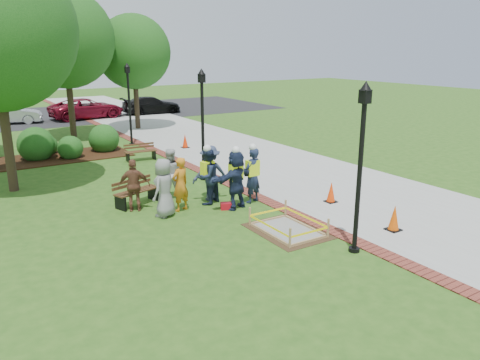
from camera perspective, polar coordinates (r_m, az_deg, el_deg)
ground at (r=13.73m, az=0.96°, el=-5.48°), size 100.00×100.00×0.00m
sidewalk at (r=24.43m, az=-2.28°, el=4.07°), size 6.00×60.00×0.02m
brick_edging at (r=23.00m, az=-9.29°, el=3.14°), size 0.50×60.00×0.03m
mulch_bed at (r=23.53m, az=-21.93°, el=2.49°), size 7.00×3.00×0.05m
parking_lot at (r=38.62m, az=-22.03°, el=7.28°), size 36.00×12.00×0.01m
wet_concrete_pad at (r=13.24m, az=5.82°, el=-5.29°), size 1.73×2.33×0.55m
bench_near at (r=15.72m, az=-12.43°, el=-2.02°), size 1.64×0.97×0.85m
bench_far at (r=21.89m, az=-11.99°, el=2.97°), size 1.44×0.58×0.76m
cone_front at (r=13.87m, az=18.27°, el=-4.48°), size 0.38×0.38×0.76m
cone_back at (r=15.84m, az=11.05°, el=-1.52°), size 0.36×0.36×0.71m
cone_far at (r=24.27m, az=-6.71°, el=4.70°), size 0.37×0.37×0.72m
toolbox at (r=14.98m, az=-1.54°, el=-3.18°), size 0.50×0.40×0.22m
lamp_near at (r=11.59m, az=14.51°, el=2.82°), size 0.28×0.28×4.26m
lamp_mid at (r=17.90m, az=-4.60°, el=7.73°), size 0.28×0.28×4.26m
lamp_far at (r=25.19m, az=-13.38°, el=9.70°), size 0.28×0.28×4.26m
tree_back at (r=27.79m, az=-20.62°, el=15.81°), size 5.28×5.28×8.10m
tree_right at (r=30.41m, az=-12.85°, el=14.98°), size 4.53×4.53×7.01m
shrub_b at (r=23.57m, az=-23.43°, el=2.29°), size 1.64×1.64×1.64m
shrub_c at (r=23.26m, az=-19.87°, el=2.50°), size 1.16×1.16×1.16m
shrub_d at (r=24.33m, az=-16.14°, el=3.37°), size 1.47×1.47×1.47m
shrub_e at (r=24.62m, az=-22.33°, el=2.95°), size 0.99×0.99×0.99m
casual_person_a at (r=14.33m, az=-9.23°, el=-0.95°), size 0.69×0.62×1.80m
casual_person_b at (r=14.76m, az=-7.28°, el=-0.54°), size 0.63×0.50×1.72m
casual_person_c at (r=16.03m, az=-8.54°, el=0.76°), size 0.65×0.55×1.74m
casual_person_d at (r=14.99m, az=-12.77°, el=-0.66°), size 0.63×0.52×1.67m
casual_person_e at (r=15.72m, az=-3.65°, el=0.85°), size 0.67×0.52×1.86m
hivis_worker_a at (r=14.81m, az=-0.50°, el=0.22°), size 0.68×0.53×2.04m
hivis_worker_b at (r=15.41m, az=1.53°, el=0.77°), size 0.68×0.54×2.00m
hivis_worker_c at (r=15.30m, az=-3.96°, el=0.61°), size 0.69×0.58×1.99m
parked_car_b at (r=35.57m, az=-26.07°, el=6.17°), size 2.87×4.65×1.41m
parked_car_c at (r=36.25m, az=-18.06°, el=7.15°), size 2.62×5.06×1.58m
parked_car_d at (r=37.70m, az=-10.69°, el=7.96°), size 2.26×4.56×1.44m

